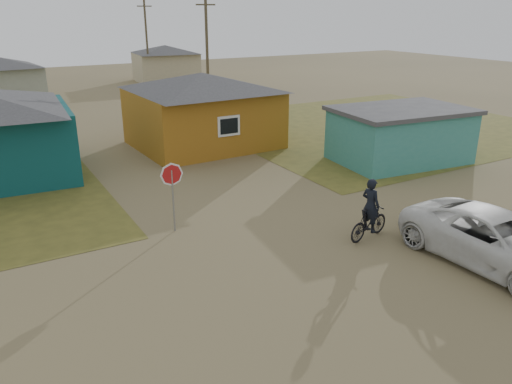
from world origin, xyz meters
TOP-DOWN VIEW (x-y plane):
  - ground at (0.00, 0.00)m, footprint 120.00×120.00m
  - grass_ne at (14.00, 13.00)m, footprint 20.00×18.00m
  - house_yellow at (2.50, 14.00)m, footprint 7.72×6.76m
  - shed_turquoise at (9.50, 6.50)m, footprint 6.71×4.93m
  - house_beige_east at (10.00, 40.00)m, footprint 6.95×6.05m
  - utility_pole_near at (6.50, 22.00)m, footprint 1.40×0.20m
  - utility_pole_far at (7.50, 38.00)m, footprint 1.40×0.20m
  - stop_sign at (-3.03, 4.16)m, footprint 0.73×0.35m
  - cyclist at (2.20, 0.49)m, footprint 1.86×0.84m
  - vehicle at (4.15, -2.69)m, footprint 2.81×5.69m

SIDE VIEW (x-z plane):
  - ground at x=0.00m, z-range 0.00..0.00m
  - grass_ne at x=14.00m, z-range 0.00..0.01m
  - cyclist at x=2.20m, z-range -0.28..1.76m
  - vehicle at x=4.15m, z-range 0.00..1.55m
  - shed_turquoise at x=9.50m, z-range 0.01..2.61m
  - stop_sign at x=-3.03m, z-range 0.57..2.94m
  - house_beige_east at x=10.00m, z-range 0.06..3.66m
  - house_yellow at x=2.50m, z-range 0.05..3.95m
  - utility_pole_near at x=6.50m, z-range 0.14..8.14m
  - utility_pole_far at x=7.50m, z-range 0.14..8.14m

